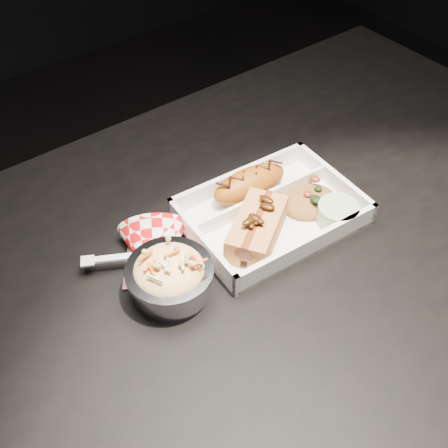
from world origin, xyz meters
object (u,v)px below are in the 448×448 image
(fried_pastry, at_px, (249,184))
(foil_coleslaw_cup, at_px, (170,275))
(dining_table, at_px, (276,283))
(food_tray, at_px, (270,215))
(hotdog, at_px, (257,227))
(napkin_fork, at_px, (155,255))

(fried_pastry, bearing_deg, foil_coleslaw_cup, -158.41)
(dining_table, xyz_separation_m, food_tray, (0.02, 0.05, 0.10))
(food_tray, relative_size, hotdog, 2.00)
(dining_table, distance_m, food_tray, 0.11)
(dining_table, distance_m, foil_coleslaw_cup, 0.21)
(hotdog, bearing_deg, fried_pastry, 24.10)
(dining_table, height_order, napkin_fork, napkin_fork)
(dining_table, distance_m, fried_pastry, 0.16)
(dining_table, relative_size, napkin_fork, 6.97)
(food_tray, relative_size, napkin_fork, 1.52)
(fried_pastry, height_order, napkin_fork, napkin_fork)
(dining_table, height_order, hotdog, hotdog)
(hotdog, distance_m, napkin_fork, 0.15)
(fried_pastry, distance_m, foil_coleslaw_cup, 0.21)
(food_tray, distance_m, fried_pastry, 0.06)
(fried_pastry, bearing_deg, hotdog, -122.82)
(hotdog, relative_size, foil_coleslaw_cup, 1.15)
(hotdog, bearing_deg, dining_table, -73.09)
(hotdog, xyz_separation_m, foil_coleslaw_cup, (-0.15, 0.00, 0.00))
(foil_coleslaw_cup, bearing_deg, hotdog, -0.41)
(foil_coleslaw_cup, xyz_separation_m, napkin_fork, (0.01, 0.05, -0.02))
(dining_table, bearing_deg, food_tray, 65.44)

